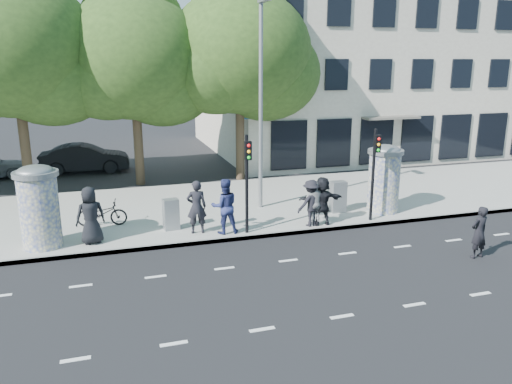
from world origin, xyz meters
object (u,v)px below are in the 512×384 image
object	(u,v)px
ped_e	(315,204)
ped_f	(322,201)
man_road	(479,232)
traffic_pole_near	(247,174)
cabinet_left	(171,214)
cabinet_right	(338,197)
bicycle	(102,213)
street_lamp	(261,91)
ped_a	(90,215)
ad_column_left	(39,205)
ped_c	(225,206)
car_mid	(85,158)
ad_column_right	(384,177)
ped_b	(197,207)
traffic_pole_far	(374,166)
ped_d	(311,203)

from	to	relation	value
ped_e	ped_f	distance (m)	0.29
man_road	traffic_pole_near	bearing A→B (deg)	-40.18
cabinet_left	cabinet_right	bearing A→B (deg)	-4.83
traffic_pole_near	bicycle	world-z (taller)	traffic_pole_near
street_lamp	traffic_pole_near	bearing A→B (deg)	-116.23
traffic_pole_near	ped_a	size ratio (longest dim) A/B	1.80
ad_column_left	ped_c	world-z (taller)	ad_column_left
man_road	car_mid	xyz separation A→B (m)	(-11.80, 16.54, -0.05)
ad_column_right	ped_b	world-z (taller)	ad_column_right
ad_column_left	bicycle	size ratio (longest dim) A/B	1.50
traffic_pole_near	traffic_pole_far	distance (m)	4.80
traffic_pole_far	man_road	distance (m)	4.37
ped_d	ped_e	size ratio (longest dim) A/B	1.02
ad_column_left	ped_b	xyz separation A→B (m)	(4.95, -0.17, -0.46)
ped_e	traffic_pole_near	bearing A→B (deg)	0.23
ad_column_left	ped_b	size ratio (longest dim) A/B	1.43
cabinet_right	car_mid	size ratio (longest dim) A/B	0.26
ped_e	car_mid	size ratio (longest dim) A/B	0.35
man_road	bicycle	xyz separation A→B (m)	(-11.03, 6.18, -0.21)
ad_column_left	ped_a	distance (m)	1.58
bicycle	ped_a	bearing A→B (deg)	178.16
street_lamp	cabinet_right	size ratio (longest dim) A/B	6.56
ad_column_right	ped_e	xyz separation A→B (m)	(-3.26, -0.85, -0.56)
ad_column_left	cabinet_left	distance (m)	4.26
ped_a	car_mid	distance (m)	12.13
ped_a	cabinet_left	xyz separation A→B (m)	(2.65, 0.62, -0.39)
ped_b	car_mid	size ratio (longest dim) A/B	0.40
street_lamp	cabinet_right	world-z (taller)	street_lamp
street_lamp	man_road	size ratio (longest dim) A/B	4.87
traffic_pole_far	bicycle	bearing A→B (deg)	166.42
ped_a	ped_e	world-z (taller)	ped_a
ad_column_right	street_lamp	distance (m)	5.81
cabinet_left	ad_column_right	bearing A→B (deg)	-8.45
traffic_pole_near	car_mid	xyz separation A→B (m)	(-5.54, 12.67, -1.46)
ped_e	ad_column_right	bearing A→B (deg)	-166.43
ped_d	ped_b	bearing A→B (deg)	-20.09
street_lamp	ad_column_right	bearing A→B (deg)	-23.73
ped_f	cabinet_right	world-z (taller)	ped_f
ad_column_right	man_road	xyz separation A→B (m)	(0.46, -4.77, -0.72)
ped_e	ped_f	world-z (taller)	ped_f
ped_a	ped_f	world-z (taller)	ped_a
traffic_pole_far	cabinet_right	distance (m)	2.13
ad_column_left	car_mid	size ratio (longest dim) A/B	0.57
cabinet_left	ped_a	bearing A→B (deg)	-173.53
ped_a	ped_e	bearing A→B (deg)	163.96
cabinet_right	ped_e	bearing A→B (deg)	-138.75
traffic_pole_near	ped_c	bearing A→B (deg)	161.35
ad_column_left	traffic_pole_near	size ratio (longest dim) A/B	0.78
ped_c	cabinet_right	bearing A→B (deg)	-163.83
traffic_pole_near	ped_b	size ratio (longest dim) A/B	1.83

